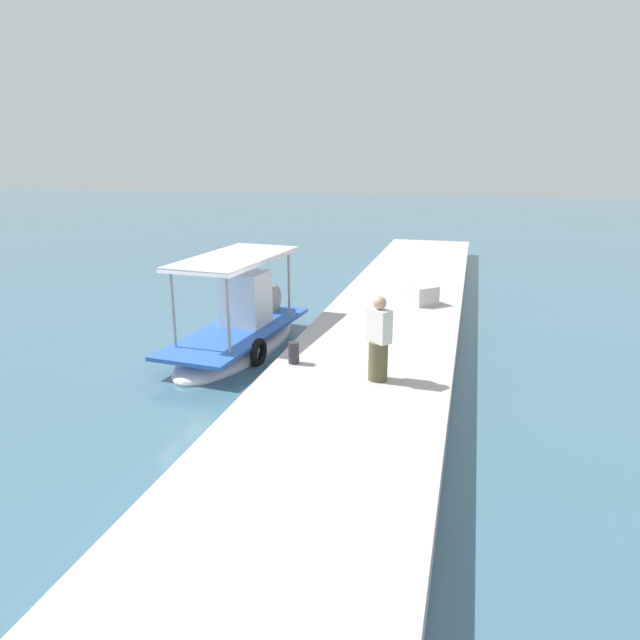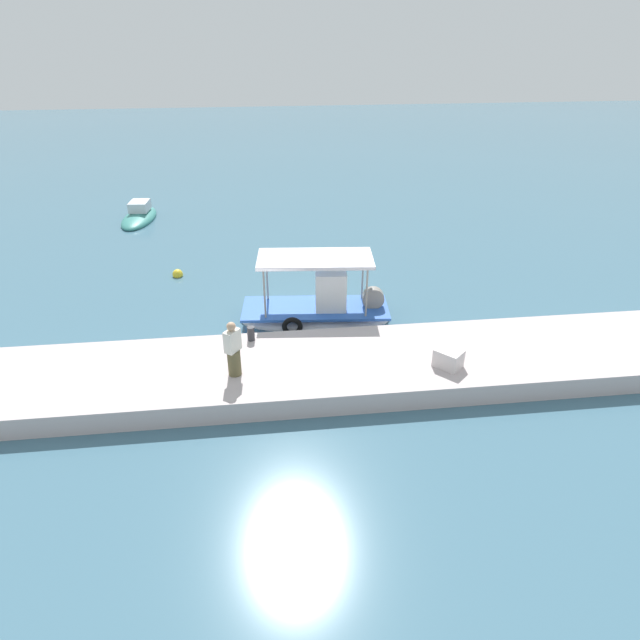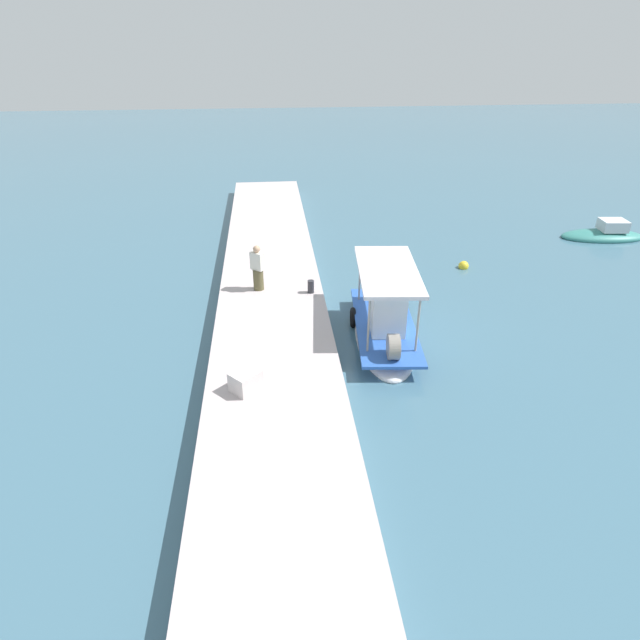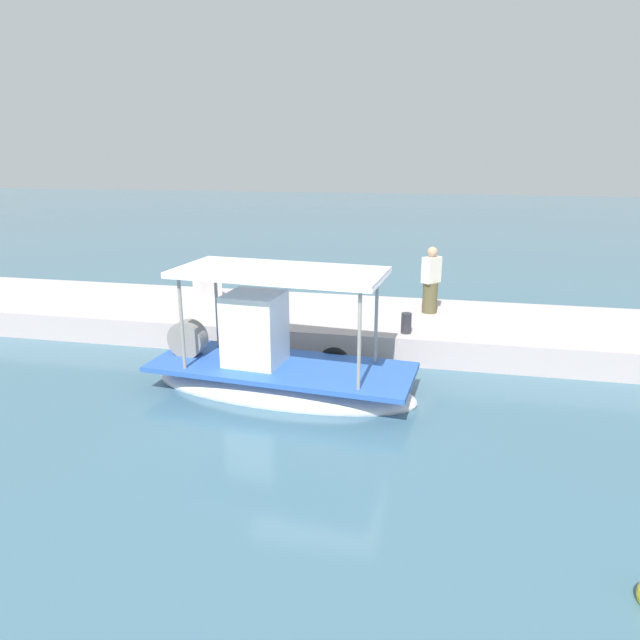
{
  "view_description": "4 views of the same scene",
  "coord_description": "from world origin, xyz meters",
  "px_view_note": "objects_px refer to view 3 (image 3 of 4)",
  "views": [
    {
      "loc": [
        -12.86,
        -6.26,
        5.11
      ],
      "look_at": [
        1.4,
        -2.49,
        0.85
      ],
      "focal_mm": 32.66,
      "sensor_mm": 36.0,
      "label": 1
    },
    {
      "loc": [
        -1.0,
        -18.17,
        9.79
      ],
      "look_at": [
        0.83,
        -2.62,
        1.25
      ],
      "focal_mm": 30.63,
      "sensor_mm": 36.0,
      "label": 2
    },
    {
      "loc": [
        16.38,
        -4.08,
        9.3
      ],
      "look_at": [
        1.34,
        -2.58,
        1.01
      ],
      "focal_mm": 29.83,
      "sensor_mm": 36.0,
      "label": 3
    },
    {
      "loc": [
        -2.08,
        10.06,
        4.71
      ],
      "look_at": [
        0.48,
        -2.0,
        1.06
      ],
      "focal_mm": 31.73,
      "sensor_mm": 36.0,
      "label": 4
    }
  ],
  "objects_px": {
    "mooring_bollard": "(311,287)",
    "moored_boat_near": "(603,235)",
    "cargo_crate": "(246,381)",
    "fisherman_near_bollard": "(258,270)",
    "marker_buoy": "(463,266)",
    "main_fishing_boat": "(385,327)"
  },
  "relations": [
    {
      "from": "cargo_crate",
      "to": "mooring_bollard",
      "type": "bearing_deg",
      "value": 158.97
    },
    {
      "from": "mooring_bollard",
      "to": "moored_boat_near",
      "type": "xyz_separation_m",
      "value": [
        -6.24,
        15.37,
        -0.76
      ]
    },
    {
      "from": "main_fishing_boat",
      "to": "marker_buoy",
      "type": "height_order",
      "value": "main_fishing_boat"
    },
    {
      "from": "fisherman_near_bollard",
      "to": "moored_boat_near",
      "type": "height_order",
      "value": "fisherman_near_bollard"
    },
    {
      "from": "main_fishing_boat",
      "to": "fisherman_near_bollard",
      "type": "distance_m",
      "value": 5.26
    },
    {
      "from": "main_fishing_boat",
      "to": "fisherman_near_bollard",
      "type": "bearing_deg",
      "value": -125.02
    },
    {
      "from": "fisherman_near_bollard",
      "to": "cargo_crate",
      "type": "relative_size",
      "value": 2.27
    },
    {
      "from": "mooring_bollard",
      "to": "marker_buoy",
      "type": "bearing_deg",
      "value": 114.43
    },
    {
      "from": "main_fishing_boat",
      "to": "moored_boat_near",
      "type": "distance_m",
      "value": 15.72
    },
    {
      "from": "mooring_bollard",
      "to": "moored_boat_near",
      "type": "distance_m",
      "value": 16.61
    },
    {
      "from": "cargo_crate",
      "to": "marker_buoy",
      "type": "bearing_deg",
      "value": 134.29
    },
    {
      "from": "fisherman_near_bollard",
      "to": "cargo_crate",
      "type": "xyz_separation_m",
      "value": [
        6.37,
        -0.33,
        -0.51
      ]
    },
    {
      "from": "marker_buoy",
      "to": "main_fishing_boat",
      "type": "bearing_deg",
      "value": -39.96
    },
    {
      "from": "moored_boat_near",
      "to": "main_fishing_boat",
      "type": "bearing_deg",
      "value": -56.33
    },
    {
      "from": "cargo_crate",
      "to": "moored_boat_near",
      "type": "xyz_separation_m",
      "value": [
        -12.12,
        17.63,
        -0.8
      ]
    },
    {
      "from": "fisherman_near_bollard",
      "to": "mooring_bollard",
      "type": "relative_size",
      "value": 3.63
    },
    {
      "from": "mooring_bollard",
      "to": "marker_buoy",
      "type": "relative_size",
      "value": 1.06
    },
    {
      "from": "mooring_bollard",
      "to": "main_fishing_boat",
      "type": "bearing_deg",
      "value": 42.83
    },
    {
      "from": "main_fishing_boat",
      "to": "mooring_bollard",
      "type": "distance_m",
      "value": 3.41
    },
    {
      "from": "mooring_bollard",
      "to": "moored_boat_near",
      "type": "bearing_deg",
      "value": 112.08
    },
    {
      "from": "fisherman_near_bollard",
      "to": "marker_buoy",
      "type": "bearing_deg",
      "value": 106.84
    },
    {
      "from": "main_fishing_boat",
      "to": "cargo_crate",
      "type": "distance_m",
      "value": 5.71
    }
  ]
}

